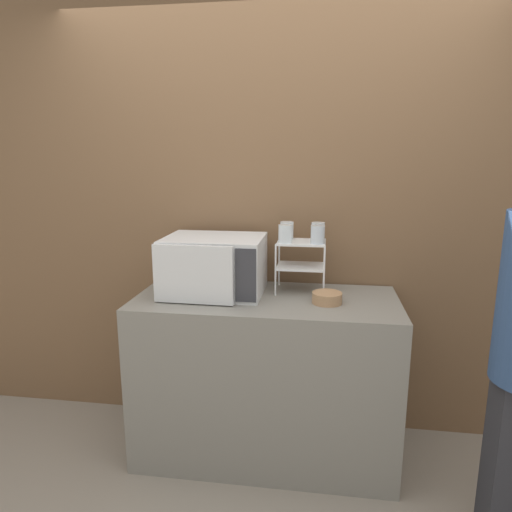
{
  "coord_description": "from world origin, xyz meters",
  "views": [
    {
      "loc": [
        0.29,
        -2.02,
        1.67
      ],
      "look_at": [
        -0.06,
        0.35,
        1.15
      ],
      "focal_mm": 32.0,
      "sensor_mm": 36.0,
      "label": 1
    }
  ],
  "objects_px": {
    "glass_front_right": "(318,235)",
    "bowl": "(327,298)",
    "glass_back_left": "(287,230)",
    "microwave": "(214,265)",
    "glass_back_right": "(318,231)",
    "dish_rack": "(301,255)",
    "glass_front_left": "(285,234)"
  },
  "relations": [
    {
      "from": "glass_back_right",
      "to": "microwave",
      "type": "bearing_deg",
      "value": -164.06
    },
    {
      "from": "microwave",
      "to": "dish_rack",
      "type": "distance_m",
      "value": 0.49
    },
    {
      "from": "bowl",
      "to": "microwave",
      "type": "bearing_deg",
      "value": 171.3
    },
    {
      "from": "microwave",
      "to": "glass_front_right",
      "type": "relative_size",
      "value": 5.47
    },
    {
      "from": "dish_rack",
      "to": "glass_back_right",
      "type": "bearing_deg",
      "value": 32.68
    },
    {
      "from": "microwave",
      "to": "glass_back_right",
      "type": "relative_size",
      "value": 5.47
    },
    {
      "from": "glass_front_right",
      "to": "bowl",
      "type": "xyz_separation_m",
      "value": [
        0.06,
        -0.14,
        -0.31
      ]
    },
    {
      "from": "microwave",
      "to": "glass_back_right",
      "type": "xyz_separation_m",
      "value": [
        0.56,
        0.16,
        0.18
      ]
    },
    {
      "from": "glass_front_right",
      "to": "bowl",
      "type": "height_order",
      "value": "glass_front_right"
    },
    {
      "from": "glass_front_left",
      "to": "glass_front_right",
      "type": "height_order",
      "value": "same"
    },
    {
      "from": "glass_front_left",
      "to": "glass_front_right",
      "type": "distance_m",
      "value": 0.17
    },
    {
      "from": "dish_rack",
      "to": "glass_front_left",
      "type": "distance_m",
      "value": 0.16
    },
    {
      "from": "glass_back_right",
      "to": "glass_front_right",
      "type": "height_order",
      "value": "same"
    },
    {
      "from": "dish_rack",
      "to": "glass_back_left",
      "type": "relative_size",
      "value": 2.92
    },
    {
      "from": "glass_back_left",
      "to": "bowl",
      "type": "distance_m",
      "value": 0.47
    },
    {
      "from": "glass_back_left",
      "to": "glass_front_left",
      "type": "bearing_deg",
      "value": -89.35
    },
    {
      "from": "dish_rack",
      "to": "glass_back_right",
      "type": "xyz_separation_m",
      "value": [
        0.09,
        0.06,
        0.13
      ]
    },
    {
      "from": "microwave",
      "to": "bowl",
      "type": "relative_size",
      "value": 3.48
    },
    {
      "from": "glass_front_left",
      "to": "glass_front_right",
      "type": "relative_size",
      "value": 1.0
    },
    {
      "from": "microwave",
      "to": "bowl",
      "type": "distance_m",
      "value": 0.64
    },
    {
      "from": "glass_front_left",
      "to": "bowl",
      "type": "xyz_separation_m",
      "value": [
        0.23,
        -0.14,
        -0.31
      ]
    },
    {
      "from": "microwave",
      "to": "glass_front_left",
      "type": "height_order",
      "value": "glass_front_left"
    },
    {
      "from": "glass_back_right",
      "to": "bowl",
      "type": "bearing_deg",
      "value": -77.02
    },
    {
      "from": "glass_front_left",
      "to": "dish_rack",
      "type": "bearing_deg",
      "value": 33.73
    },
    {
      "from": "glass_back_right",
      "to": "glass_front_right",
      "type": "distance_m",
      "value": 0.11
    },
    {
      "from": "glass_front_right",
      "to": "glass_front_left",
      "type": "bearing_deg",
      "value": 179.67
    },
    {
      "from": "microwave",
      "to": "glass_front_right",
      "type": "height_order",
      "value": "glass_front_right"
    },
    {
      "from": "dish_rack",
      "to": "bowl",
      "type": "bearing_deg",
      "value": -53.11
    },
    {
      "from": "glass_back_right",
      "to": "dish_rack",
      "type": "bearing_deg",
      "value": -147.32
    },
    {
      "from": "glass_back_right",
      "to": "bowl",
      "type": "height_order",
      "value": "glass_back_right"
    },
    {
      "from": "microwave",
      "to": "dish_rack",
      "type": "height_order",
      "value": "microwave"
    },
    {
      "from": "glass_front_right",
      "to": "glass_back_left",
      "type": "bearing_deg",
      "value": 146.63
    }
  ]
}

